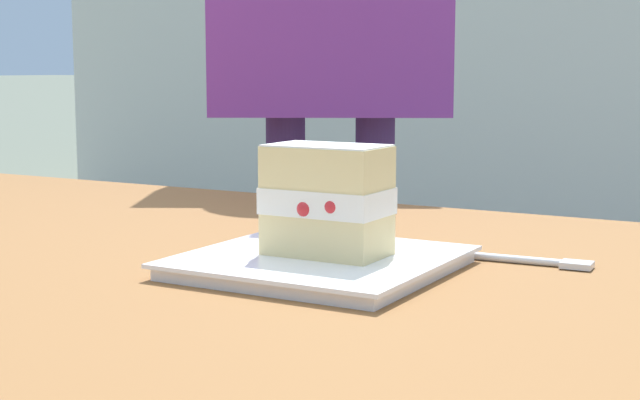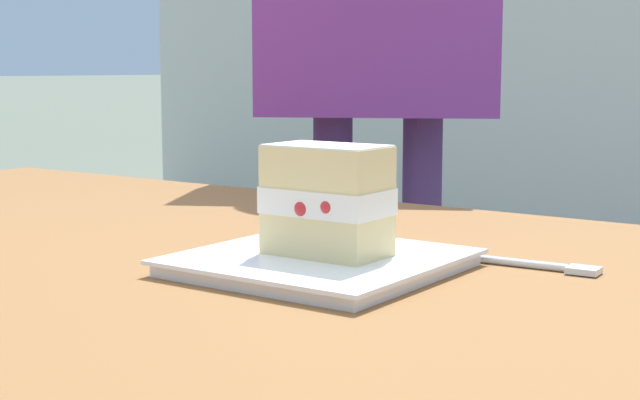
{
  "view_description": "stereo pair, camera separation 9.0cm",
  "coord_description": "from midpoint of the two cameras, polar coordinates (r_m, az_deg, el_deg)",
  "views": [
    {
      "loc": [
        -0.64,
        0.75,
        0.88
      ],
      "look_at": [
        -0.2,
        -0.03,
        0.76
      ],
      "focal_mm": 53.51,
      "sensor_mm": 36.0,
      "label": 1
    },
    {
      "loc": [
        -0.71,
        0.7,
        0.88
      ],
      "look_at": [
        -0.2,
        -0.03,
        0.76
      ],
      "focal_mm": 53.51,
      "sensor_mm": 36.0,
      "label": 2
    }
  ],
  "objects": [
    {
      "name": "dessert_plate",
      "position": [
        0.91,
        2.84,
        -3.79
      ],
      "size": [
        0.24,
        0.24,
        0.02
      ],
      "color": "white",
      "rests_on": "patio_table"
    },
    {
      "name": "dessert_fork",
      "position": [
        0.96,
        14.83,
        -3.73
      ],
      "size": [
        0.17,
        0.03,
        0.01
      ],
      "color": "silver",
      "rests_on": "patio_table"
    },
    {
      "name": "patio_table",
      "position": [
        1.03,
        -7.34,
        -7.47
      ],
      "size": [
        1.63,
        0.95,
        0.69
      ],
      "color": "brown",
      "rests_on": "ground"
    },
    {
      "name": "cake_slice",
      "position": [
        0.9,
        3.29,
        -0.03
      ],
      "size": [
        0.11,
        0.08,
        0.11
      ],
      "color": "#EAD18C",
      "rests_on": "dessert_plate"
    }
  ]
}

